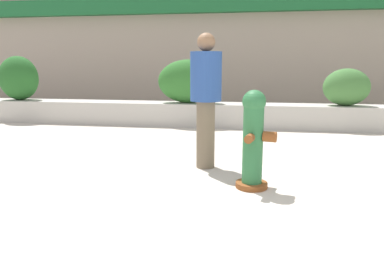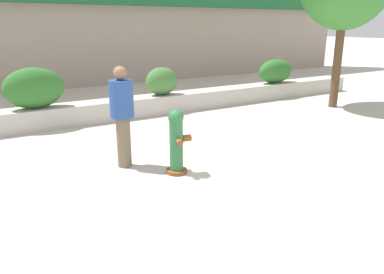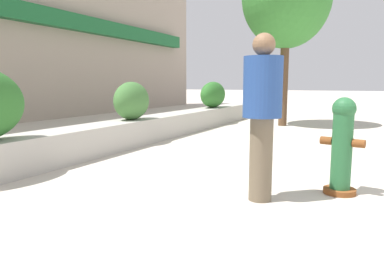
{
  "view_description": "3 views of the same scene",
  "coord_description": "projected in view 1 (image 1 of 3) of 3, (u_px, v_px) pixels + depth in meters",
  "views": [
    {
      "loc": [
        -0.11,
        -2.11,
        1.35
      ],
      "look_at": [
        -0.91,
        2.54,
        0.42
      ],
      "focal_mm": 35.0,
      "sensor_mm": 36.0,
      "label": 1
    },
    {
      "loc": [
        -2.94,
        -3.17,
        2.38
      ],
      "look_at": [
        0.42,
        2.33,
        0.43
      ],
      "focal_mm": 35.0,
      "sensor_mm": 36.0,
      "label": 2
    },
    {
      "loc": [
        -4.52,
        1.62,
        1.23
      ],
      "look_at": [
        -0.36,
        3.65,
        0.56
      ],
      "focal_mm": 35.0,
      "sensor_mm": 36.0,
      "label": 3
    }
  ],
  "objects": [
    {
      "name": "hedge_bush_2",
      "position": [
        347.0,
        87.0,
        7.63
      ],
      "size": [
        0.93,
        0.57,
        0.76
      ],
      "primitive_type": "ellipsoid",
      "color": "#427538",
      "rests_on": "planter_wall_low"
    },
    {
      "name": "fire_hydrant",
      "position": [
        253.0,
        139.0,
        4.05
      ],
      "size": [
        0.46,
        0.48,
        1.08
      ],
      "color": "brown",
      "rests_on": "ground"
    },
    {
      "name": "hedge_bush_0",
      "position": [
        19.0,
        78.0,
        8.82
      ],
      "size": [
        0.96,
        0.7,
        1.03
      ],
      "primitive_type": "ellipsoid",
      "color": "#235B23",
      "rests_on": "planter_wall_low"
    },
    {
      "name": "hedge_bush_1",
      "position": [
        188.0,
        81.0,
        8.16
      ],
      "size": [
        1.35,
        0.64,
        0.94
      ],
      "primitive_type": "ellipsoid",
      "color": "#2D6B28",
      "rests_on": "planter_wall_low"
    },
    {
      "name": "planter_wall_low",
      "position": [
        261.0,
        116.0,
        8.03
      ],
      "size": [
        18.0,
        0.7,
        0.5
      ],
      "primitive_type": "cube",
      "color": "#B7B2A8",
      "rests_on": "ground"
    },
    {
      "name": "pedestrian",
      "position": [
        206.0,
        93.0,
        4.78
      ],
      "size": [
        0.56,
        0.56,
        1.73
      ],
      "color": "brown",
      "rests_on": "ground"
    }
  ]
}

